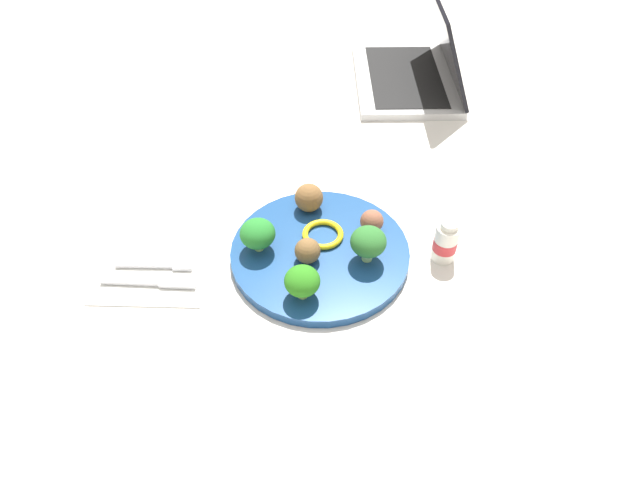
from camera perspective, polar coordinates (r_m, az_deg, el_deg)
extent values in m
plane|color=silver|center=(0.86, 0.00, -1.69)|extent=(4.00, 4.00, 0.00)
cylinder|color=navy|center=(0.86, 0.00, -1.32)|extent=(0.28, 0.28, 0.02)
cylinder|color=#8DC17C|center=(0.83, 4.95, -1.58)|extent=(0.02, 0.02, 0.02)
ellipsoid|color=#2D6D2D|center=(0.81, 5.08, -0.17)|extent=(0.05, 0.05, 0.04)
cylinder|color=#9CC468|center=(0.79, -1.83, -5.51)|extent=(0.02, 0.02, 0.01)
ellipsoid|color=#2B7B1B|center=(0.77, -1.87, -4.30)|extent=(0.05, 0.05, 0.04)
cylinder|color=#93C974|center=(0.85, -6.39, -0.61)|extent=(0.01, 0.01, 0.01)
ellipsoid|color=#26792B|center=(0.83, -6.54, 0.67)|extent=(0.05, 0.05, 0.04)
sphere|color=brown|center=(0.82, -1.31, -1.14)|extent=(0.04, 0.04, 0.04)
sphere|color=brown|center=(0.87, 5.43, 1.97)|extent=(0.04, 0.04, 0.04)
sphere|color=brown|center=(0.90, -1.17, 4.43)|extent=(0.05, 0.05, 0.05)
torus|color=yellow|center=(0.87, 0.30, 0.61)|extent=(0.09, 0.09, 0.01)
cube|color=white|center=(0.87, -17.14, -3.51)|extent=(0.18, 0.14, 0.01)
cube|color=silver|center=(0.88, -17.86, -2.39)|extent=(0.09, 0.02, 0.01)
cube|color=silver|center=(0.87, -14.10, -2.49)|extent=(0.03, 0.03, 0.01)
cube|color=silver|center=(0.87, -19.21, -4.08)|extent=(0.09, 0.02, 0.01)
cube|color=silver|center=(0.84, -14.61, -4.37)|extent=(0.06, 0.03, 0.01)
cylinder|color=white|center=(0.86, 12.96, -0.28)|extent=(0.04, 0.04, 0.06)
cylinder|color=red|center=(0.86, 12.93, -0.43)|extent=(0.04, 0.04, 0.02)
cylinder|color=silver|center=(0.83, 13.37, 1.52)|extent=(0.03, 0.03, 0.01)
cube|color=silver|center=(1.31, 8.82, 16.26)|extent=(0.24, 0.34, 0.02)
cube|color=black|center=(1.31, 8.86, 16.60)|extent=(0.18, 0.29, 0.00)
cube|color=black|center=(1.28, 12.84, 20.08)|extent=(0.10, 0.32, 0.19)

